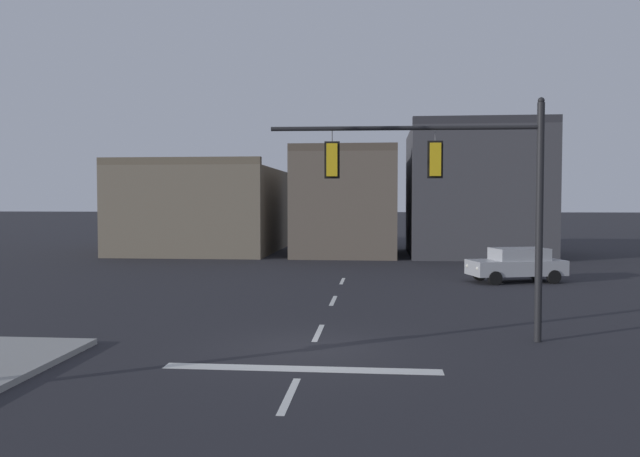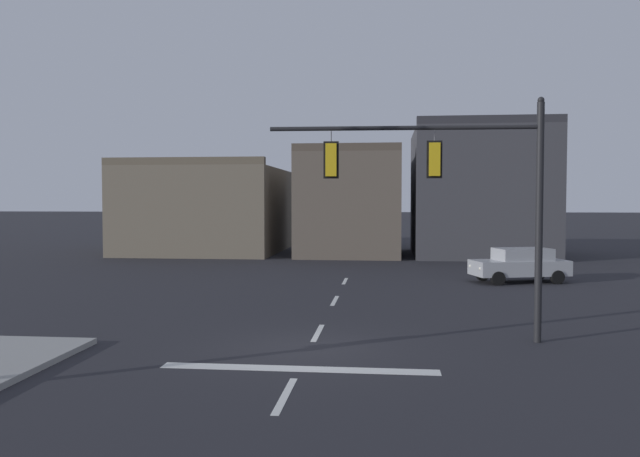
{
  "view_description": "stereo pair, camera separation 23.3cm",
  "coord_description": "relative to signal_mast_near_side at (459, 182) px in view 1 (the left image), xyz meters",
  "views": [
    {
      "loc": [
        1.76,
        -16.31,
        3.85
      ],
      "look_at": [
        -0.08,
        3.31,
        2.98
      ],
      "focal_mm": 35.81,
      "sensor_mm": 36.0,
      "label": 1
    },
    {
      "loc": [
        1.99,
        -16.28,
        3.85
      ],
      "look_at": [
        -0.08,
        3.31,
        2.98
      ],
      "focal_mm": 35.81,
      "sensor_mm": 36.0,
      "label": 2
    }
  ],
  "objects": [
    {
      "name": "building_row",
      "position": [
        -5.64,
        28.85,
        -0.69
      ],
      "size": [
        30.02,
        13.08,
        9.2
      ],
      "color": "#665B4C",
      "rests_on": "ground"
    },
    {
      "name": "lane_centreline",
      "position": [
        -3.9,
        0.65,
        -4.36
      ],
      "size": [
        0.16,
        26.4,
        0.01
      ],
      "color": "silver",
      "rests_on": "ground"
    },
    {
      "name": "car_lot_nearside",
      "position": [
        4.32,
        13.03,
        -3.5
      ],
      "size": [
        4.72,
        2.89,
        1.61
      ],
      "color": "#9EA0A5",
      "rests_on": "ground"
    },
    {
      "name": "signal_mast_near_side",
      "position": [
        0.0,
        0.0,
        0.0
      ],
      "size": [
        7.41,
        0.44,
        6.62
      ],
      "color": "black",
      "rests_on": "ground"
    },
    {
      "name": "ground_plane",
      "position": [
        -3.9,
        -1.35,
        -4.36
      ],
      "size": [
        400.0,
        400.0,
        0.0
      ],
      "primitive_type": "plane",
      "color": "#232328"
    },
    {
      "name": "stop_bar_paint",
      "position": [
        -3.9,
        -3.35,
        -4.36
      ],
      "size": [
        6.4,
        0.5,
        0.01
      ],
      "primitive_type": "cube",
      "color": "silver",
      "rests_on": "ground"
    }
  ]
}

